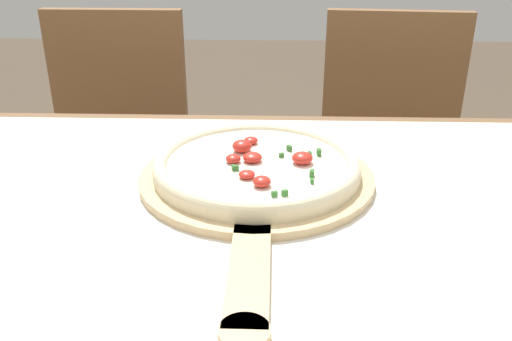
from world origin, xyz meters
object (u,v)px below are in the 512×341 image
object	(u,v)px
pizza_peel	(256,183)
pizza	(257,165)
chair_left	(116,152)
chair_right	(389,155)

from	to	relation	value
pizza_peel	pizza	bearing A→B (deg)	89.66
chair_left	chair_right	xyz separation A→B (m)	(0.76, -0.00, 0.00)
chair_left	chair_right	bearing A→B (deg)	0.46
chair_left	pizza_peel	bearing A→B (deg)	-58.07
pizza_peel	chair_left	xyz separation A→B (m)	(-0.42, 0.68, -0.24)
chair_left	chair_right	world-z (taller)	same
chair_right	chair_left	bearing A→B (deg)	-174.39
pizza_peel	chair_left	distance (m)	0.83
pizza	chair_right	distance (m)	0.79
pizza_peel	chair_left	bearing A→B (deg)	121.44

